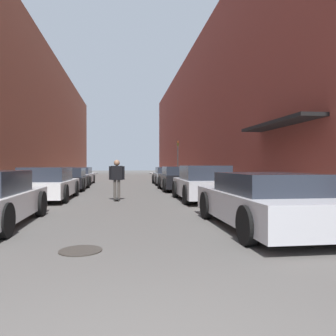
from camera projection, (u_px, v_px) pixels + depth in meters
The scene contains 15 objects.
ground at pixel (124, 185), 22.98m from camera, with size 116.49×116.49×0.00m, color #4C4947.
curb_strip_left at pixel (63, 181), 27.54m from camera, with size 1.80×52.95×0.12m.
curb_strip_right at pixel (182, 180), 28.91m from camera, with size 1.80×52.95×0.12m.
building_row_left at pixel (26, 115), 27.09m from camera, with size 4.90×52.95×11.13m.
building_row_right at pixel (214, 115), 29.24m from camera, with size 4.90×52.95×11.76m.
parked_car_left_1 at pixel (48, 184), 13.15m from camera, with size 2.00×4.43×1.32m.
parked_car_left_2 at pixel (69, 179), 18.36m from camera, with size 1.99×4.10×1.25m.
parked_car_left_3 at pixel (80, 176), 23.56m from camera, with size 1.85×4.75×1.24m.
parked_car_right_0 at pixel (263, 201), 7.21m from camera, with size 2.00×4.63×1.23m.
parked_car_right_1 at pixel (203, 184), 12.86m from camera, with size 1.99×4.09×1.38m.
parked_car_right_2 at pixel (179, 179), 18.11m from camera, with size 2.02×4.17×1.32m.
parked_car_right_3 at pixel (167, 176), 23.41m from camera, with size 1.90×4.15×1.25m.
skateboarder at pixel (117, 176), 12.94m from camera, with size 0.61×0.78×1.61m.
manhole_cover at pixel (81, 251), 5.35m from camera, with size 0.70×0.70×0.02m.
traffic_light at pixel (178, 155), 30.04m from camera, with size 0.16×0.22×3.49m.
Camera 1 is at (-0.00, -2.00, 1.41)m, focal length 35.00 mm.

